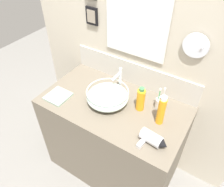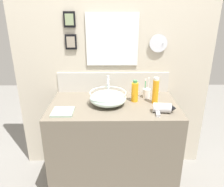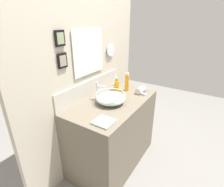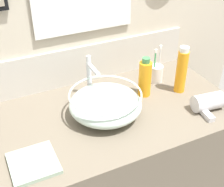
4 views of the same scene
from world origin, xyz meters
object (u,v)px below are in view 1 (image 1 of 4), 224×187
glass_bowl_sink (108,96)px  spray_bottle (161,110)px  hair_drier (153,139)px  lotion_bottle (141,99)px  faucet (119,79)px  hand_towel (58,96)px  toothbrush_cup (160,103)px

glass_bowl_sink → spray_bottle: bearing=3.3°
hair_drier → lotion_bottle: lotion_bottle is taller
spray_bottle → faucet: bearing=161.1°
faucet → hair_drier: (0.45, -0.33, -0.08)m
spray_bottle → hand_towel: size_ratio=1.35×
spray_bottle → lotion_bottle: (-0.18, 0.05, -0.02)m
spray_bottle → hand_towel: bearing=-166.7°
glass_bowl_sink → toothbrush_cup: toothbrush_cup is taller
hand_towel → lotion_bottle: bearing=20.9°
faucet → hand_towel: (-0.36, -0.33, -0.11)m
spray_bottle → glass_bowl_sink: bearing=-176.7°
faucet → toothbrush_cup: faucet is taller
spray_bottle → lotion_bottle: 0.18m
faucet → toothbrush_cup: (0.36, -0.01, -0.08)m
faucet → spray_bottle: (0.42, -0.14, -0.01)m
faucet → toothbrush_cup: 0.37m
toothbrush_cup → hand_towel: 0.79m
glass_bowl_sink → faucet: bearing=90.0°
glass_bowl_sink → lotion_bottle: bearing=16.3°
faucet → hair_drier: 0.57m
toothbrush_cup → hand_towel: (-0.73, -0.32, -0.04)m
glass_bowl_sink → toothbrush_cup: bearing=23.1°
glass_bowl_sink → lotion_bottle: (0.24, 0.07, 0.03)m
toothbrush_cup → hand_towel: toothbrush_cup is taller
glass_bowl_sink → lotion_bottle: size_ratio=1.61×
faucet → hair_drier: size_ratio=1.10×
faucet → hand_towel: bearing=-138.1°
glass_bowl_sink → spray_bottle: 0.42m
hair_drier → toothbrush_cup: size_ratio=0.95×
hair_drier → hand_towel: bearing=179.7°
lotion_bottle → spray_bottle: bearing=-14.8°
hand_towel → glass_bowl_sink: bearing=23.8°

